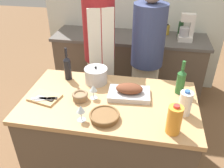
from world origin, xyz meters
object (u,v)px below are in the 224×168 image
roasting_pan (129,92)px  mixing_bowl (80,96)px  wine_bottle_green (181,81)px  juice_jug (174,120)px  wine_glass_left (93,89)px  cutting_board (45,97)px  milk_jug (185,103)px  knife_paring (46,99)px  knife_chef (45,98)px  person_cook_aproned (99,48)px  wicker_basket (104,116)px  wine_glass_right (81,110)px  stand_mixer (186,30)px  condiment_bottle_short (167,30)px  wine_bottle_dark (67,67)px  condiment_bottle_tall (180,29)px  knife_bread (46,99)px  stock_pot (96,75)px  person_cook_guest (147,54)px

roasting_pan → mixing_bowl: 0.42m
mixing_bowl → wine_bottle_green: wine_bottle_green is taller
juice_jug → wine_glass_left: (-0.65, 0.30, -0.02)m
cutting_board → milk_jug: size_ratio=1.33×
milk_jug → knife_paring: bearing=-178.2°
milk_jug → juice_jug: bearing=-112.3°
mixing_bowl → knife_chef: 0.29m
mixing_bowl → milk_jug: (0.84, -0.03, 0.06)m
knife_paring → person_cook_aproned: bearing=73.5°
wicker_basket → milk_jug: (0.59, 0.17, 0.07)m
juice_jug → knife_chef: bearing=169.6°
wine_glass_left → roasting_pan: bearing=15.8°
wine_glass_right → knife_chef: wine_glass_right is taller
stand_mixer → wine_glass_left: bearing=-120.8°
knife_chef → condiment_bottle_short: condiment_bottle_short is taller
wine_bottle_dark → wine_glass_right: bearing=-62.3°
milk_jug → stand_mixer: (0.12, 1.51, 0.07)m
juice_jug → condiment_bottle_tall: bearing=85.3°
milk_jug → knife_bread: milk_jug is taller
milk_jug → condiment_bottle_tall: condiment_bottle_tall is taller
wine_bottle_green → knife_bread: wine_bottle_green is taller
wine_glass_right → person_cook_aproned: bearing=95.5°
person_cook_aproned → condiment_bottle_short: bearing=27.5°
knife_paring → condiment_bottle_short: bearing=59.7°
roasting_pan → wine_glass_right: wine_glass_right is taller
knife_paring → condiment_bottle_short: condiment_bottle_short is taller
wine_glass_right → condiment_bottle_tall: (0.82, 1.88, 0.02)m
stand_mixer → wicker_basket: bearing=-112.9°
wine_glass_right → juice_jug: bearing=-0.3°
juice_jug → roasting_pan: bearing=132.8°
milk_jug → knife_chef: bearing=-178.4°
wine_glass_left → condiment_bottle_short: size_ratio=0.87×
stock_pot → cutting_board: bearing=-137.6°
wine_glass_right → wine_bottle_green: bearing=34.7°
juice_jug → condiment_bottle_short: 1.93m
stock_pot → knife_paring: stock_pot is taller
mixing_bowl → wine_glass_right: size_ratio=1.01×
condiment_bottle_short → stand_mixer: bearing=-40.1°
knife_bread → person_cook_aproned: bearing=73.9°
wicker_basket → person_cook_guest: person_cook_guest is taller
cutting_board → wine_glass_left: wine_glass_left is taller
roasting_pan → cutting_board: roasting_pan is taller
wine_bottle_dark → stand_mixer: bearing=44.7°
wine_bottle_green → knife_chef: (-1.11, -0.33, -0.10)m
knife_chef → condiment_bottle_short: 2.02m
wicker_basket → condiment_bottle_short: (0.48, 1.88, 0.06)m
knife_chef → milk_jug: bearing=1.6°
roasting_pan → cutting_board: bearing=-167.1°
juice_jug → wine_glass_right: bearing=179.7°
wine_glass_right → knife_bread: 0.41m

